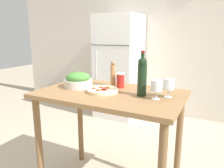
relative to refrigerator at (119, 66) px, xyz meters
The scene contains 10 objects.
wall_back 0.97m from the refrigerator, 27.99° to the left, with size 6.40×0.08×2.60m.
refrigerator is the anchor object (origin of this frame).
prep_counter 1.96m from the refrigerator, 67.20° to the right, with size 1.18×0.73×0.94m.
wine_bottle 2.08m from the refrigerator, 60.19° to the right, with size 0.07×0.07×0.35m.
wine_glass_near 2.17m from the refrigerator, 57.84° to the right, with size 0.08×0.08×0.14m.
wine_glass_far 2.14m from the refrigerator, 54.99° to the right, with size 0.08×0.08×0.14m.
pepper_mill 1.76m from the refrigerator, 66.84° to the right, with size 0.05×0.05×0.23m.
salad_bowl 1.84m from the refrigerator, 76.49° to the right, with size 0.25×0.25×0.14m.
homemade_pizza 1.97m from the refrigerator, 69.00° to the right, with size 0.26×0.26×0.03m.
salt_canister 1.81m from the refrigerator, 64.65° to the right, with size 0.07×0.07×0.13m.
Camera 1 is at (0.80, -1.54, 1.41)m, focal length 35.00 mm.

